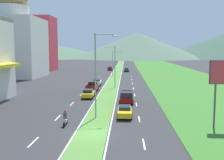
% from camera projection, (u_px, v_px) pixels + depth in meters
% --- Properties ---
extents(ground_plane, '(600.00, 600.00, 0.00)m').
position_uv_depth(ground_plane, '(92.00, 134.00, 26.50)').
color(ground_plane, '#2D2D30').
extents(grass_median, '(3.20, 240.00, 0.06)m').
position_uv_depth(grass_median, '(116.00, 76.00, 86.02)').
color(grass_median, '#518438').
rests_on(grass_median, ground_plane).
extents(grass_verge_right, '(24.00, 240.00, 0.06)m').
position_uv_depth(grass_verge_right, '(179.00, 76.00, 84.92)').
color(grass_verge_right, '#387028').
rests_on(grass_verge_right, ground_plane).
extents(lane_dash_left_2, '(0.16, 2.80, 0.01)m').
position_uv_depth(lane_dash_left_2, '(33.00, 142.00, 24.18)').
color(lane_dash_left_2, silver).
rests_on(lane_dash_left_2, ground_plane).
extents(lane_dash_left_3, '(0.16, 2.80, 0.01)m').
position_uv_depth(lane_dash_left_3, '(58.00, 118.00, 32.80)').
color(lane_dash_left_3, silver).
rests_on(lane_dash_left_3, ground_plane).
extents(lane_dash_left_4, '(0.16, 2.80, 0.01)m').
position_uv_depth(lane_dash_left_4, '(72.00, 104.00, 41.42)').
color(lane_dash_left_4, silver).
rests_on(lane_dash_left_4, ground_plane).
extents(lane_dash_left_5, '(0.16, 2.80, 0.01)m').
position_uv_depth(lane_dash_left_5, '(81.00, 94.00, 50.04)').
color(lane_dash_left_5, silver).
rests_on(lane_dash_left_5, ground_plane).
extents(lane_dash_left_6, '(0.16, 2.80, 0.01)m').
position_uv_depth(lane_dash_left_6, '(88.00, 88.00, 58.66)').
color(lane_dash_left_6, silver).
rests_on(lane_dash_left_6, ground_plane).
extents(lane_dash_left_7, '(0.16, 2.80, 0.01)m').
position_uv_depth(lane_dash_left_7, '(93.00, 83.00, 67.29)').
color(lane_dash_left_7, silver).
rests_on(lane_dash_left_7, ground_plane).
extents(lane_dash_left_8, '(0.16, 2.80, 0.01)m').
position_uv_depth(lane_dash_left_8, '(97.00, 79.00, 75.91)').
color(lane_dash_left_8, silver).
rests_on(lane_dash_left_8, ground_plane).
extents(lane_dash_left_9, '(0.16, 2.80, 0.01)m').
position_uv_depth(lane_dash_left_9, '(100.00, 76.00, 84.53)').
color(lane_dash_left_9, silver).
rests_on(lane_dash_left_9, ground_plane).
extents(lane_dash_right_2, '(0.16, 2.80, 0.01)m').
position_uv_depth(lane_dash_right_2, '(144.00, 144.00, 23.63)').
color(lane_dash_right_2, silver).
rests_on(lane_dash_right_2, ground_plane).
extents(lane_dash_right_3, '(0.16, 2.80, 0.01)m').
position_uv_depth(lane_dash_right_3, '(139.00, 119.00, 32.25)').
color(lane_dash_right_3, silver).
rests_on(lane_dash_right_3, ground_plane).
extents(lane_dash_right_4, '(0.16, 2.80, 0.01)m').
position_uv_depth(lane_dash_right_4, '(136.00, 104.00, 40.88)').
color(lane_dash_right_4, silver).
rests_on(lane_dash_right_4, ground_plane).
extents(lane_dash_right_5, '(0.16, 2.80, 0.01)m').
position_uv_depth(lane_dash_right_5, '(135.00, 95.00, 49.50)').
color(lane_dash_right_5, silver).
rests_on(lane_dash_right_5, ground_plane).
extents(lane_dash_right_6, '(0.16, 2.80, 0.01)m').
position_uv_depth(lane_dash_right_6, '(133.00, 88.00, 58.12)').
color(lane_dash_right_6, silver).
rests_on(lane_dash_right_6, ground_plane).
extents(lane_dash_right_7, '(0.16, 2.80, 0.01)m').
position_uv_depth(lane_dash_right_7, '(132.00, 83.00, 66.74)').
color(lane_dash_right_7, silver).
rests_on(lane_dash_right_7, ground_plane).
extents(lane_dash_right_8, '(0.16, 2.80, 0.01)m').
position_uv_depth(lane_dash_right_8, '(132.00, 80.00, 75.36)').
color(lane_dash_right_8, silver).
rests_on(lane_dash_right_8, ground_plane).
extents(lane_dash_right_9, '(0.16, 2.80, 0.01)m').
position_uv_depth(lane_dash_right_9, '(131.00, 77.00, 83.99)').
color(lane_dash_right_9, silver).
rests_on(lane_dash_right_9, ground_plane).
extents(edge_line_median_left, '(0.16, 240.00, 0.01)m').
position_uv_depth(edge_line_median_left, '(110.00, 76.00, 86.12)').
color(edge_line_median_left, silver).
rests_on(edge_line_median_left, ground_plane).
extents(edge_line_median_right, '(0.16, 240.00, 0.01)m').
position_uv_depth(edge_line_median_right, '(121.00, 76.00, 85.93)').
color(edge_line_median_right, silver).
rests_on(edge_line_median_right, ground_plane).
extents(domed_building, '(16.96, 16.96, 29.58)m').
position_uv_depth(domed_building, '(14.00, 39.00, 81.83)').
color(domed_building, silver).
rests_on(domed_building, ground_plane).
extents(midrise_colored, '(12.08, 12.08, 22.21)m').
position_uv_depth(midrise_colored, '(40.00, 44.00, 109.06)').
color(midrise_colored, '#D83847').
rests_on(midrise_colored, ground_plane).
extents(hill_far_left, '(204.82, 204.82, 21.69)m').
position_uv_depth(hill_far_left, '(26.00, 48.00, 310.91)').
color(hill_far_left, '#47664C').
rests_on(hill_far_left, ground_plane).
extents(hill_far_center, '(132.30, 132.30, 26.41)m').
position_uv_depth(hill_far_center, '(137.00, 46.00, 270.32)').
color(hill_far_center, '#516B56').
rests_on(hill_far_center, ground_plane).
extents(street_lamp_near, '(2.70, 0.30, 10.49)m').
position_uv_depth(street_lamp_near, '(97.00, 71.00, 31.97)').
color(street_lamp_near, '#99999E').
rests_on(street_lamp_near, ground_plane).
extents(street_lamp_mid, '(2.61, 0.28, 9.31)m').
position_uv_depth(street_lamp_mid, '(114.00, 64.00, 58.58)').
color(street_lamp_mid, '#99999E').
rests_on(street_lamp_mid, ground_plane).
extents(street_lamp_far, '(3.20, 0.37, 8.14)m').
position_uv_depth(street_lamp_far, '(114.00, 61.00, 85.26)').
color(street_lamp_far, '#99999E').
rests_on(street_lamp_far, ground_plane).
extents(car_0, '(2.00, 4.53, 1.52)m').
position_uv_depth(car_0, '(97.00, 82.00, 62.82)').
color(car_0, silver).
rests_on(car_0, ground_plane).
extents(car_1, '(2.02, 4.36, 1.54)m').
position_uv_depth(car_1, '(88.00, 93.00, 46.52)').
color(car_1, yellow).
rests_on(car_1, ground_plane).
extents(car_2, '(1.90, 4.03, 1.50)m').
position_uv_depth(car_2, '(126.00, 70.00, 102.45)').
color(car_2, '#0C5128').
rests_on(car_2, ground_plane).
extents(car_3, '(1.87, 4.30, 1.58)m').
position_uv_depth(car_3, '(110.00, 68.00, 109.82)').
color(car_3, maroon).
rests_on(car_3, ground_plane).
extents(car_4, '(1.87, 4.55, 1.37)m').
position_uv_depth(car_4, '(125.00, 111.00, 33.33)').
color(car_4, yellow).
rests_on(car_4, ground_plane).
extents(pickup_truck_0, '(2.18, 5.40, 2.00)m').
position_uv_depth(pickup_truck_0, '(126.00, 97.00, 41.80)').
color(pickup_truck_0, maroon).
rests_on(pickup_truck_0, ground_plane).
extents(pickup_truck_1, '(2.18, 5.40, 2.00)m').
position_uv_depth(pickup_truck_1, '(93.00, 87.00, 53.22)').
color(pickup_truck_1, maroon).
rests_on(pickup_truck_1, ground_plane).
extents(motorcycle_rider, '(0.36, 2.00, 1.80)m').
position_uv_depth(motorcycle_rider, '(65.00, 119.00, 29.31)').
color(motorcycle_rider, black).
rests_on(motorcycle_rider, ground_plane).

